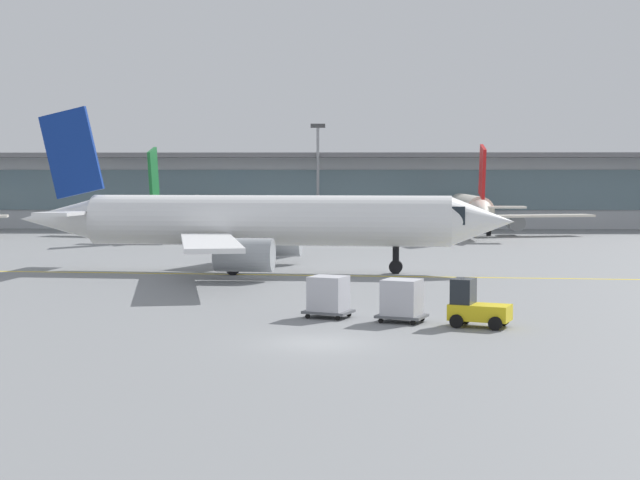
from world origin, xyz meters
name	(u,v)px	position (x,y,z in m)	size (l,w,h in m)	color
ground_plane	(318,343)	(0.00, 0.00, 0.00)	(400.00, 400.00, 0.00)	gray
taxiway_centreline_stripe	(267,275)	(-3.96, 26.78, 0.00)	(110.00, 0.36, 0.01)	yellow
terminal_concourse	(332,190)	(0.00, 88.89, 4.92)	(172.29, 11.00, 9.60)	#B2B7BC
gate_airplane_1	(178,210)	(-17.01, 69.99, 2.88)	(26.91, 28.96, 9.59)	silver
gate_airplane_2	(469,209)	(15.72, 72.18, 2.97)	(27.81, 29.87, 9.91)	silver
taxiing_regional_jet	(263,222)	(-4.40, 28.83, 3.46)	(34.82, 32.18, 11.53)	white
baggage_tug	(475,306)	(6.78, 4.25, 0.89)	(2.94, 2.37, 2.10)	yellow
cargo_dolly_lead	(402,299)	(3.66, 5.54, 1.05)	(2.55, 2.28, 1.94)	#595B60
cargo_dolly_trailing	(328,295)	(0.34, 6.90, 1.05)	(2.55, 2.28, 1.94)	#595B60
apron_light_mast_1	(318,172)	(-1.66, 81.78, 7.23)	(1.80, 0.36, 13.11)	gray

